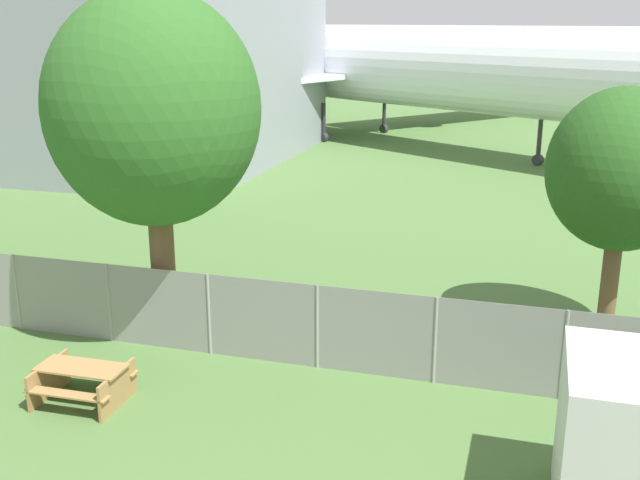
# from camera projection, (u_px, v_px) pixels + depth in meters

# --- Properties ---
(hangar_building) EXTENTS (25.53, 18.05, 16.24)m
(hangar_building) POSITION_uv_depth(u_px,v_px,m) (56.00, 21.00, 40.86)
(hangar_building) COLOR #8E939E
(hangar_building) RESTS_ON ground
(perimeter_fence) EXTENTS (56.07, 0.07, 1.92)m
(perimeter_fence) POSITION_uv_depth(u_px,v_px,m) (317.00, 327.00, 16.15)
(perimeter_fence) COLOR gray
(perimeter_fence) RESTS_ON ground
(airplane) EXTENTS (42.14, 34.17, 14.05)m
(airplane) POSITION_uv_depth(u_px,v_px,m) (371.00, 65.00, 46.51)
(airplane) COLOR silver
(airplane) RESTS_ON ground
(picnic_bench_near_cabin) EXTENTS (1.78, 1.44, 0.76)m
(picnic_bench_near_cabin) POSITION_uv_depth(u_px,v_px,m) (82.00, 380.00, 14.82)
(picnic_bench_near_cabin) COLOR #A37A47
(picnic_bench_near_cabin) RESTS_ON ground
(tree_near_hangar) EXTENTS (4.76, 4.76, 8.07)m
(tree_near_hangar) POSITION_uv_depth(u_px,v_px,m) (153.00, 110.00, 16.47)
(tree_near_hangar) COLOR brown
(tree_near_hangar) RESTS_ON ground
(tree_left_of_cabin) EXTENTS (3.45, 3.45, 5.93)m
(tree_left_of_cabin) POSITION_uv_depth(u_px,v_px,m) (622.00, 171.00, 17.14)
(tree_left_of_cabin) COLOR brown
(tree_left_of_cabin) RESTS_ON ground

